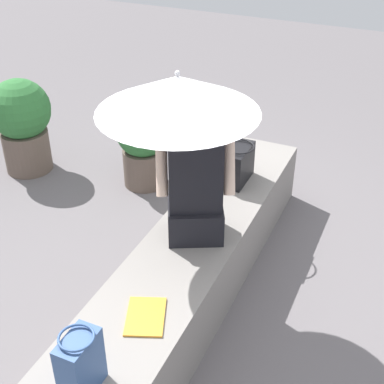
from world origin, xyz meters
TOP-DOWN VIEW (x-y plane):
  - ground_plane at (0.00, 0.00)m, footprint 14.00×14.00m
  - stone_bench at (0.00, 0.00)m, footprint 3.07×0.56m
  - person_seated at (-0.10, -0.00)m, footprint 0.40×0.51m
  - parasol at (-0.02, -0.07)m, footprint 0.91×0.91m
  - handbag_black at (-0.84, 0.01)m, footprint 0.32×0.24m
  - tote_bag_canvas at (1.18, 0.01)m, footprint 0.21×0.16m
  - magazine at (0.67, 0.06)m, footprint 0.33×0.29m
  - planter_near at (-1.20, -0.98)m, footprint 0.46×0.46m
  - planter_far at (-0.98, -2.09)m, footprint 0.54×0.54m

SIDE VIEW (x-z plane):
  - ground_plane at x=0.00m, z-range 0.00..0.00m
  - stone_bench at x=0.00m, z-range 0.00..0.47m
  - planter_near at x=-1.20m, z-range 0.03..0.78m
  - magazine at x=0.67m, z-range 0.47..0.48m
  - planter_far at x=-0.98m, z-range 0.04..0.92m
  - handbag_black at x=-0.84m, z-range 0.47..0.76m
  - tote_bag_canvas at x=1.18m, z-range 0.47..0.80m
  - person_seated at x=-0.10m, z-range 0.41..1.31m
  - parasol at x=-0.02m, z-range 0.89..1.99m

